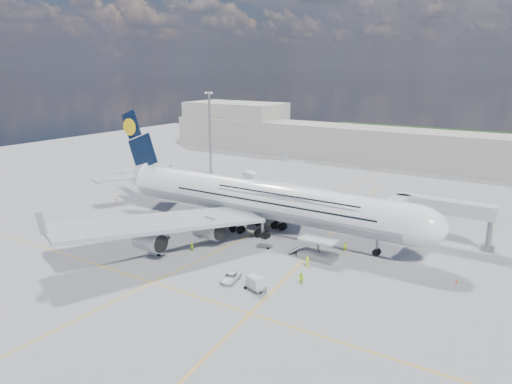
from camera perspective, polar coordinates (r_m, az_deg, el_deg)
The scene contains 31 objects.
ground at distance 94.21m, azimuth -3.08°, elevation -6.07°, with size 300.00×300.00×0.00m, color gray.
taxi_line_main at distance 94.21m, azimuth -3.08°, elevation -6.07°, with size 0.25×220.00×0.01m, color #DDA60B.
taxi_line_cross at distance 80.22m, azimuth -11.70°, elevation -10.09°, with size 120.00×0.25×0.01m, color #DDA60B.
taxi_line_diag at distance 95.47m, azimuth 7.36°, elevation -5.89°, with size 0.25×100.00×0.01m, color #DDA60B.
airliner at distance 99.84m, azimuth 0.39°, elevation -0.74°, with size 77.26×79.15×23.71m.
jet_bridge at distance 98.15m, azimuth 18.65°, elevation -1.78°, with size 18.80×12.10×8.50m.
cargo_loader at distance 87.89m, azimuth 6.99°, elevation -6.81°, with size 8.53×3.20×3.67m.
light_mast at distance 149.73m, azimuth -5.29°, elevation 6.68°, with size 3.00×0.70×25.50m.
terminal at distance 176.16m, azimuth 15.59°, elevation 4.97°, with size 180.00×16.00×12.00m, color #B2AD9E.
hangar at distance 211.77m, azimuth -2.34°, elevation 7.76°, with size 40.00×22.00×18.00m, color #B2AD9E.
dolly_row_a at distance 109.38m, azimuth -12.57°, elevation -3.33°, with size 3.00×1.99×0.40m.
dolly_row_b at distance 105.86m, azimuth -13.07°, elevation -3.96°, with size 2.63×1.50×0.38m.
dolly_row_c at distance 99.53m, azimuth -10.57°, elevation -4.65°, with size 2.88×2.17×1.63m.
dolly_back at distance 112.56m, azimuth -11.11°, elevation -2.74°, with size 3.35×2.40×0.44m.
dolly_nose_far at distance 75.74m, azimuth -0.10°, elevation -10.34°, with size 3.74×2.76×2.12m.
dolly_nose_near at distance 92.83m, azimuth 0.99°, elevation -6.16°, with size 3.16×2.41×0.41m.
baggage_tug at distance 91.18m, azimuth -11.29°, elevation -6.55°, with size 2.91×2.05×1.66m.
catering_truck_inner at distance 120.37m, azimuth 1.64°, elevation -0.58°, with size 7.19×3.69×4.10m.
catering_truck_outer at distance 137.84m, azimuth -0.28°, elevation 1.32°, with size 7.46×4.91×4.12m.
service_van at distance 78.95m, azimuth -2.93°, elevation -9.70°, with size 2.12×4.60×1.28m, color white.
crew_nose at distance 91.85m, azimuth 10.14°, elevation -6.19°, with size 0.70×0.46×1.92m, color #C6E418.
crew_loader at distance 77.78m, azimuth 5.18°, elevation -9.83°, with size 0.97×0.75×1.99m, color #BBFC1A.
crew_wing at distance 99.05m, azimuth -6.59°, elevation -4.52°, with size 1.16×0.48×1.98m, color #9AF519.
crew_van at distance 84.46m, azimuth 5.90°, elevation -7.94°, with size 0.86×0.56×1.76m, color #D8F81A.
crew_tug at distance 91.47m, azimuth -7.36°, elevation -6.26°, with size 1.06×0.61×1.64m, color #B0DD17.
cone_nose at distance 84.31m, azimuth 21.93°, elevation -9.46°, with size 0.40×0.40×0.51m.
cone_wing_left_inner at distance 116.51m, azimuth 2.70°, elevation -1.95°, with size 0.41×0.41×0.52m.
cone_wing_left_outer at distance 125.42m, azimuth -2.08°, elevation -0.74°, with size 0.50×0.50×0.64m.
cone_wing_right_inner at distance 102.03m, azimuth -9.08°, elevation -4.45°, with size 0.48×0.48×0.62m.
cone_wing_right_outer at distance 99.27m, azimuth -13.05°, elevation -5.22°, with size 0.38×0.38×0.48m.
cone_tail at distance 129.61m, azimuth -15.78°, elevation -0.80°, with size 0.44×0.44×0.57m.
Camera 1 is at (52.70, -70.99, 32.55)m, focal length 35.00 mm.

